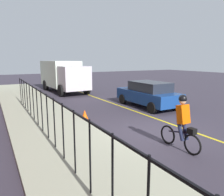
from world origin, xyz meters
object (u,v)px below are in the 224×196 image
Objects in this scene: cyclist_lead at (182,123)px; patrol_sedan at (148,94)px; box_truck_background at (63,75)px; traffic_cone_near at (85,115)px.

patrol_sedan is at bearing -30.06° from cyclist_lead.
patrol_sedan is at bearing 13.39° from box_truck_background.
box_truck_background is 9.94m from traffic_cone_near.
box_truck_background is at bearing 16.48° from patrol_sedan.
cyclist_lead is 6.46m from patrol_sedan.
patrol_sedan is 9.14× the size of traffic_cone_near.
patrol_sedan is 9.31m from box_truck_background.
box_truck_background is (8.91, 2.60, 0.73)m from patrol_sedan.
traffic_cone_near is (4.87, 1.36, -0.67)m from cyclist_lead.
box_truck_background is at bearing -11.24° from traffic_cone_near.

